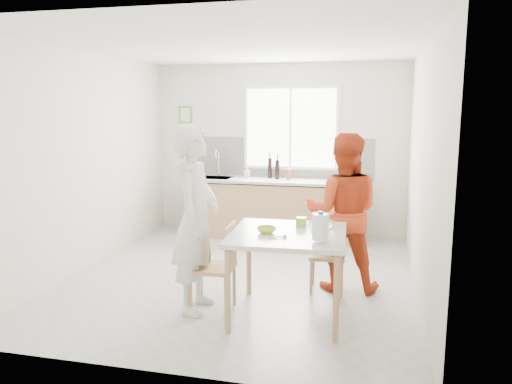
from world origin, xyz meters
TOP-DOWN VIEW (x-y plane):
  - ground at (0.00, 0.00)m, footprint 4.50×4.50m
  - room_shell at (0.00, 0.00)m, footprint 4.50×4.50m
  - window at (0.20, 2.23)m, footprint 1.50×0.06m
  - backsplash at (0.00, 2.24)m, footprint 3.00×0.02m
  - picture_frame at (-1.55, 2.23)m, footprint 0.22×0.03m
  - kitchen_counter at (-0.00, 1.95)m, footprint 2.84×0.64m
  - dining_table at (0.72, -0.97)m, footprint 1.14×1.14m
  - chair_left at (0.04, -1.00)m, footprint 0.43×0.43m
  - chair_far at (1.03, -0.14)m, footprint 0.40×0.40m
  - person_white at (-0.19, -1.01)m, footprint 0.48×0.70m
  - person_red at (1.18, -0.08)m, footprint 0.88×0.71m
  - bowl_green at (0.52, -1.03)m, footprint 0.19×0.19m
  - bowl_white at (1.01, -0.70)m, footprint 0.22×0.22m
  - milk_jug at (1.06, -1.23)m, footprint 0.20×0.15m
  - green_box at (0.81, -0.68)m, footprint 0.10×0.10m
  - spoon at (0.65, -1.19)m, footprint 0.15×0.07m
  - cutting_board at (1.22, 1.91)m, footprint 0.37×0.28m
  - wine_bottle_a at (-0.10, 2.10)m, footprint 0.07×0.07m
  - wine_bottle_b at (0.04, 1.99)m, footprint 0.07×0.07m
  - jar_amber at (0.22, 1.97)m, footprint 0.06×0.06m
  - soap_bottle at (-0.47, 2.08)m, footprint 0.10×0.10m

SIDE VIEW (x-z plane):
  - ground at x=0.00m, z-range 0.00..0.00m
  - kitchen_counter at x=0.00m, z-range -0.27..1.10m
  - chair_far at x=1.03m, z-range 0.04..0.87m
  - chair_left at x=0.04m, z-range 0.05..0.94m
  - dining_table at x=0.72m, z-range 0.33..1.17m
  - spoon at x=0.65m, z-range 0.84..0.85m
  - bowl_white at x=1.01m, z-range 0.84..0.89m
  - bowl_green at x=0.52m, z-range 0.84..0.90m
  - person_red at x=1.18m, z-range 0.00..1.75m
  - green_box at x=0.81m, z-range 0.84..0.93m
  - cutting_board at x=1.22m, z-range 0.92..0.93m
  - person_white at x=-0.19m, z-range 0.00..1.86m
  - milk_jug at x=1.06m, z-range 0.85..1.11m
  - jar_amber at x=0.22m, z-range 0.92..1.08m
  - soap_bottle at x=-0.47m, z-range 0.92..1.10m
  - wine_bottle_b at x=0.04m, z-range 0.92..1.22m
  - wine_bottle_a at x=-0.10m, z-range 0.92..1.24m
  - backsplash at x=0.00m, z-range 0.90..1.55m
  - room_shell at x=0.00m, z-range -0.61..3.89m
  - window at x=0.20m, z-range 1.05..2.35m
  - picture_frame at x=-1.55m, z-range 1.76..2.04m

